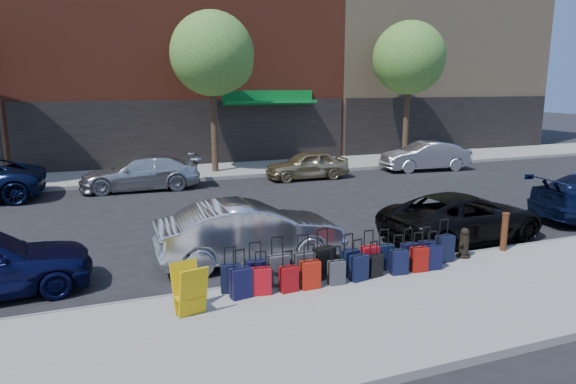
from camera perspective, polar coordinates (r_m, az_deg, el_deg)
name	(u,v)px	position (r m, az deg, el deg)	size (l,w,h in m)	color
ground	(273,226)	(15.48, -1.70, -3.75)	(120.00, 120.00, 0.00)	black
sidewalk_near	(390,310)	(9.93, 11.31, -12.74)	(60.00, 4.00, 0.15)	gray
sidewalk_far	(203,171)	(24.90, -9.44, 2.26)	(60.00, 4.00, 0.15)	gray
curb_near	(341,273)	(11.54, 5.88, -8.98)	(60.00, 0.08, 0.15)	gray
curb_far	(212,179)	(22.95, -8.39, 1.48)	(60.00, 0.08, 0.15)	gray
building_right	(402,14)	(38.59, 12.55, 18.79)	(15.00, 12.12, 18.00)	tan
tree_center	(215,56)	(24.24, -8.10, 14.71)	(3.80, 3.80, 7.27)	black
tree_right	(411,60)	(28.56, 13.54, 14.07)	(3.80, 3.80, 7.27)	black
suitcase_front_0	(231,278)	(10.28, -6.39, -9.48)	(0.42, 0.28, 0.92)	black
suitcase_front_1	(256,275)	(10.37, -3.58, -9.15)	(0.42, 0.26, 0.97)	black
suitcase_front_2	(278,270)	(10.57, -1.07, -8.64)	(0.42, 0.23, 1.01)	#3D3C41
suitcase_front_3	(304,267)	(10.73, 1.79, -8.33)	(0.42, 0.23, 1.01)	#35353A
suitcase_front_4	(324,263)	(10.94, 4.03, -7.84)	(0.48, 0.32, 1.07)	black
suitcase_front_5	(350,262)	(11.16, 6.90, -7.76)	(0.41, 0.27, 0.92)	black
suitcase_front_6	(369,259)	(11.41, 9.04, -7.34)	(0.39, 0.22, 0.93)	#AE0B18
suitcase_front_7	(384,257)	(11.63, 10.67, -7.08)	(0.39, 0.25, 0.90)	black
suitcase_front_8	(409,255)	(11.91, 13.29, -6.79)	(0.36, 0.20, 0.87)	black
suitcase_front_9	(426,252)	(12.18, 15.13, -6.48)	(0.37, 0.23, 0.86)	black
suitcase_front_10	(445,249)	(12.41, 17.00, -6.03)	(0.43, 0.26, 1.00)	black
suitcase_back_0	(241,283)	(10.01, -5.26, -10.02)	(0.43, 0.29, 0.96)	black
suitcase_back_1	(261,281)	(10.14, -2.97, -9.85)	(0.39, 0.27, 0.87)	#AA0B14
suitcase_back_2	(289,279)	(10.25, 0.07, -9.64)	(0.36, 0.22, 0.83)	maroon
suitcase_back_3	(310,275)	(10.41, 2.48, -9.17)	(0.38, 0.22, 0.91)	#AB180B
suitcase_back_4	(336,272)	(10.66, 5.40, -8.89)	(0.34, 0.21, 0.80)	#38383C
suitcase_back_5	(359,268)	(10.90, 7.89, -8.33)	(0.40, 0.28, 0.88)	black
suitcase_back_6	(375,266)	(11.17, 9.62, -8.07)	(0.35, 0.24, 0.78)	black
suitcase_back_7	(399,262)	(11.40, 12.22, -7.60)	(0.38, 0.25, 0.87)	black
suitcase_back_8	(419,259)	(11.67, 14.35, -7.24)	(0.38, 0.24, 0.87)	maroon
suitcase_back_9	(433,257)	(11.87, 15.82, -7.01)	(0.38, 0.24, 0.86)	black
fire_hydrant	(464,244)	(12.87, 18.98, -5.45)	(0.36, 0.32, 0.72)	black
bollard	(504,231)	(13.69, 22.92, -4.03)	(0.18, 0.18, 0.95)	#38190C
display_rack	(190,290)	(9.42, -10.87, -10.63)	(0.62, 0.66, 0.91)	#CBA20B
car_near_1	(250,232)	(12.24, -4.26, -4.49)	(1.54, 4.43, 1.46)	silver
car_near_2	(463,217)	(14.70, 18.91, -2.63)	(2.15, 4.67, 1.30)	black
car_far_1	(140,173)	(21.44, -16.07, 2.06)	(1.91, 4.70, 1.36)	silver
car_far_2	(307,165)	(22.97, 2.11, 3.02)	(1.49, 3.71, 1.27)	tan
car_far_3	(425,156)	(26.15, 14.98, 3.88)	(1.50, 4.30, 1.42)	#B6B8BD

